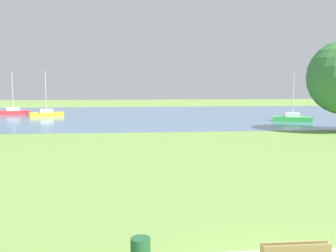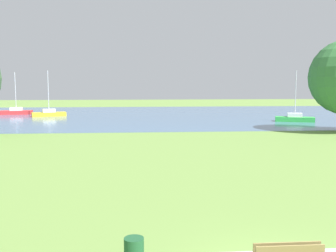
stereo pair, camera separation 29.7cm
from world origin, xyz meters
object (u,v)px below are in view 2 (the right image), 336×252
object	(u,v)px
sailboat_green	(295,118)
sailboat_yellow	(49,113)
litter_bin	(134,252)
sailboat_red	(16,112)

from	to	relation	value
sailboat_green	sailboat_yellow	size ratio (longest dim) A/B	0.97
litter_bin	sailboat_red	distance (m)	55.32
litter_bin	sailboat_yellow	xyz separation A→B (m)	(-12.82, 48.10, 0.06)
litter_bin	sailboat_yellow	bearing A→B (deg)	104.92
sailboat_yellow	sailboat_red	xyz separation A→B (m)	(-5.87, 3.98, -0.00)
litter_bin	sailboat_red	bearing A→B (deg)	109.74
litter_bin	sailboat_yellow	distance (m)	49.77
sailboat_green	sailboat_red	size ratio (longest dim) A/B	0.99
litter_bin	sailboat_green	world-z (taller)	sailboat_green
litter_bin	sailboat_green	xyz separation A→B (m)	(20.22, 37.97, 0.06)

